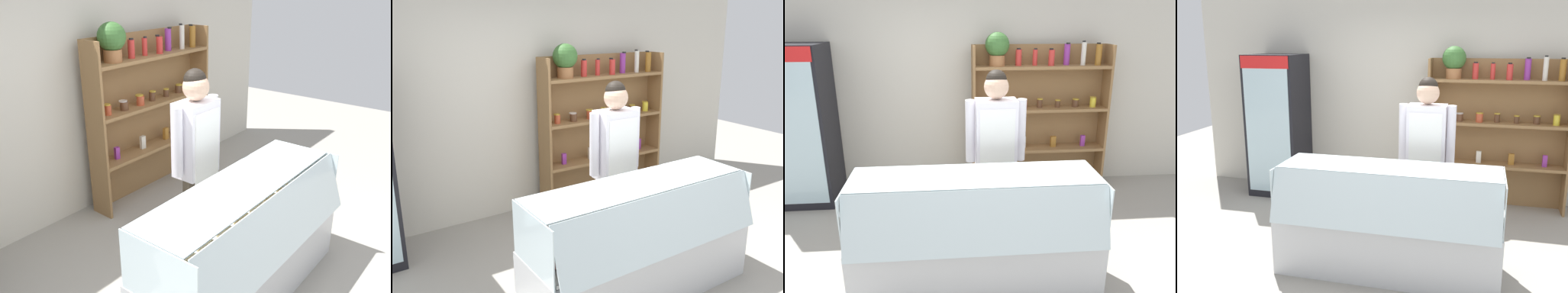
{
  "view_description": "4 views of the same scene",
  "coord_description": "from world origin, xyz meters",
  "views": [
    {
      "loc": [
        -2.66,
        -1.61,
        2.49
      ],
      "look_at": [
        -0.03,
        0.48,
        1.15
      ],
      "focal_mm": 40.0,
      "sensor_mm": 36.0,
      "label": 1
    },
    {
      "loc": [
        -2.33,
        -2.63,
        2.3
      ],
      "look_at": [
        -0.3,
        0.43,
        1.24
      ],
      "focal_mm": 40.0,
      "sensor_mm": 36.0,
      "label": 2
    },
    {
      "loc": [
        -0.34,
        -2.87,
        2.21
      ],
      "look_at": [
        -0.02,
        0.65,
        1.01
      ],
      "focal_mm": 35.0,
      "sensor_mm": 36.0,
      "label": 3
    },
    {
      "loc": [
        0.65,
        -3.75,
        2.11
      ],
      "look_at": [
        -0.44,
        0.58,
        1.02
      ],
      "focal_mm": 40.0,
      "sensor_mm": 36.0,
      "label": 4
    }
  ],
  "objects": [
    {
      "name": "drinks_fridge",
      "position": [
        -2.08,
        1.72,
        0.97
      ],
      "size": [
        0.71,
        0.67,
        1.93
      ],
      "color": "black",
      "rests_on": "ground"
    },
    {
      "name": "deli_display_case",
      "position": [
        -0.13,
        -0.1,
        0.31
      ],
      "size": [
        2.03,
        0.73,
        1.01
      ],
      "color": "silver",
      "rests_on": "ground"
    },
    {
      "name": "ground_plane",
      "position": [
        0.0,
        0.0,
        0.0
      ],
      "size": [
        12.0,
        12.0,
        0.0
      ],
      "primitive_type": "plane",
      "color": "gray"
    },
    {
      "name": "shelving_unit",
      "position": [
        0.77,
        1.85,
        1.17
      ],
      "size": [
        1.73,
        0.3,
        2.05
      ],
      "color": "olive",
      "rests_on": "ground"
    },
    {
      "name": "back_wall",
      "position": [
        0.0,
        2.13,
        1.35
      ],
      "size": [
        6.8,
        0.1,
        2.7
      ],
      "primitive_type": "cube",
      "color": "beige",
      "rests_on": "ground"
    },
    {
      "name": "shop_clerk",
      "position": [
        0.12,
        0.59,
        1.05
      ],
      "size": [
        0.58,
        0.25,
        1.76
      ],
      "color": "#4C4233",
      "rests_on": "ground"
    }
  ]
}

